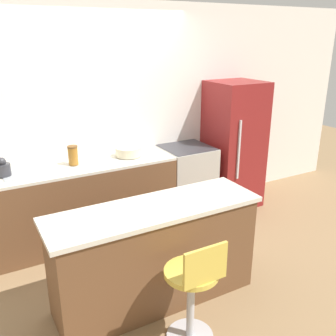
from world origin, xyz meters
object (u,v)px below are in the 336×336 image
refrigerator (233,145)px  stool_chair (193,292)px  oven_range (186,181)px  kettle (3,168)px  mixing_bowl (128,151)px

refrigerator → stool_chair: (-1.84, -1.88, -0.39)m
refrigerator → oven_range: bearing=178.5°
kettle → mixing_bowl: kettle is taller
refrigerator → mixing_bowl: size_ratio=5.61×
oven_range → stool_chair: size_ratio=1.01×
oven_range → stool_chair: oven_range is taller
oven_range → refrigerator: (0.73, -0.02, 0.38)m
refrigerator → kettle: bearing=179.2°
kettle → mixing_bowl: bearing=0.0°
oven_range → kettle: size_ratio=4.83×
oven_range → mixing_bowl: size_ratio=3.04×
stool_chair → kettle: size_ratio=4.77×
stool_chair → kettle: 2.24m
oven_range → kettle: kettle is taller
oven_range → mixing_bowl: bearing=178.3°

